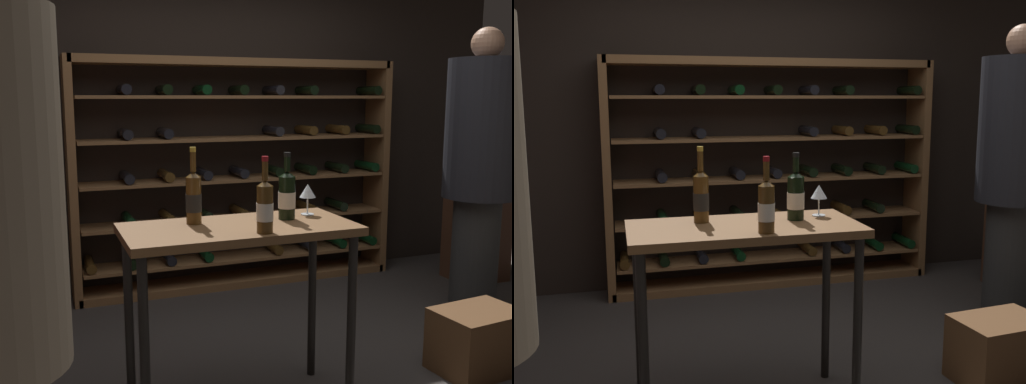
# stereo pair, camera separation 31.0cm
# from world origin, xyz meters

# --- Properties ---
(ground_plane) EXTENTS (9.80, 9.80, 0.00)m
(ground_plane) POSITION_xyz_m (0.00, 0.00, 0.00)
(ground_plane) COLOR #383330
(back_wall) EXTENTS (5.52, 0.10, 2.81)m
(back_wall) POSITION_xyz_m (0.00, 1.90, 1.40)
(back_wall) COLOR black
(back_wall) RESTS_ON ground
(wine_rack) EXTENTS (2.65, 0.32, 1.83)m
(wine_rack) POSITION_xyz_m (0.24, 1.69, 0.91)
(wine_rack) COLOR brown
(wine_rack) RESTS_ON ground
(tasting_table) EXTENTS (1.09, 0.52, 0.94)m
(tasting_table) POSITION_xyz_m (-0.43, -0.20, 0.81)
(tasting_table) COLOR brown
(tasting_table) RESTS_ON ground
(person_guest_blue_shirt) EXTENTS (0.48, 0.48, 1.99)m
(person_guest_blue_shirt) POSITION_xyz_m (1.50, 0.37, 1.10)
(person_guest_blue_shirt) COLOR #2B2B2B
(person_guest_blue_shirt) RESTS_ON ground
(wine_crate) EXTENTS (0.51, 0.38, 0.35)m
(wine_crate) POSITION_xyz_m (0.96, -0.28, 0.18)
(wine_crate) COLOR brown
(wine_crate) RESTS_ON ground
(display_cabinet) EXTENTS (0.44, 0.36, 1.62)m
(display_cabinet) POSITION_xyz_m (2.15, 1.08, 0.81)
(display_cabinet) COLOR #4C2D1E
(display_cabinet) RESTS_ON ground
(wine_bottle_amber_reserve) EXTENTS (0.08, 0.08, 0.34)m
(wine_bottle_amber_reserve) POSITION_xyz_m (-0.37, -0.38, 1.06)
(wine_bottle_amber_reserve) COLOR #4C3314
(wine_bottle_amber_reserve) RESTS_ON tasting_table
(wine_bottle_green_slim) EXTENTS (0.09, 0.09, 0.33)m
(wine_bottle_green_slim) POSITION_xyz_m (-0.16, -0.15, 1.06)
(wine_bottle_green_slim) COLOR black
(wine_bottle_green_slim) RESTS_ON tasting_table
(wine_bottle_red_label) EXTENTS (0.08, 0.08, 0.37)m
(wine_bottle_red_label) POSITION_xyz_m (-0.62, -0.09, 1.07)
(wine_bottle_red_label) COLOR #4C3314
(wine_bottle_red_label) RESTS_ON tasting_table
(wine_glass_stemmed_center) EXTENTS (0.08, 0.08, 0.16)m
(wine_glass_stemmed_center) POSITION_xyz_m (-0.02, -0.09, 1.05)
(wine_glass_stemmed_center) COLOR silver
(wine_glass_stemmed_center) RESTS_ON tasting_table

